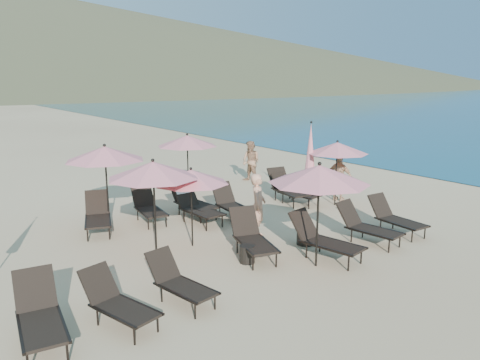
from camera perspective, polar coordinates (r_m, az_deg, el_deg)
ground at (r=11.88m, az=8.99°, el=-8.29°), size 800.00×800.00×0.00m
volcanic_headland at (r=321.15m, az=-22.69°, el=15.36°), size 690.00×690.00×55.00m
lounger_0 at (r=8.50m, az=-14.75°, el=-14.12°), size 0.99×1.67×0.90m
lounger_1 at (r=9.06m, az=-7.44°, el=-12.12°), size 0.85×1.61×0.88m
lounger_2 at (r=11.15m, az=1.46°, el=-6.90°), size 1.18×1.90×1.02m
lounger_3 at (r=11.19m, az=10.14°, el=-7.00°), size 1.01×1.89×1.03m
lounger_4 at (r=12.48m, az=15.16°, el=-5.33°), size 0.87×1.77×0.98m
lounger_5 at (r=13.47m, az=18.37°, el=-4.28°), size 0.73×1.70×0.96m
lounger_6 at (r=13.49m, az=-16.96°, el=-4.06°), size 1.21×1.87×1.00m
lounger_7 at (r=14.06m, az=-11.11°, el=-3.18°), size 0.86×1.74×0.96m
lounger_8 at (r=14.45m, az=-5.93°, el=-2.44°), size 0.83×1.86×1.04m
lounger_9 at (r=14.11m, az=-1.03°, el=-2.85°), size 0.82×1.77×0.98m
lounger_10 at (r=15.87m, az=6.59°, el=-1.23°), size 0.96×1.79×0.98m
lounger_11 at (r=16.06m, az=5.77°, el=-0.89°), size 1.02×1.95×1.07m
lounger_12 at (r=13.81m, az=-5.54°, el=-2.86°), size 0.81×1.89×1.15m
lounger_13 at (r=8.38m, az=-23.24°, el=-14.82°), size 0.87×1.80×0.99m
umbrella_open_0 at (r=11.07m, az=-10.54°, el=1.21°), size 2.16×2.16×2.33m
umbrella_open_1 at (r=11.50m, az=-5.99°, el=0.42°), size 1.88×1.88×2.02m
umbrella_open_2 at (r=15.59m, az=11.77°, el=3.85°), size 2.02×2.02×2.18m
umbrella_open_3 at (r=13.50m, az=-16.15°, el=3.11°), size 2.21×2.21×2.38m
umbrella_open_4 at (r=16.46m, az=-6.45°, el=4.76°), size 2.11×2.11×2.28m
umbrella_open_5 at (r=10.25m, az=9.63°, el=0.68°), size 2.22×2.22×2.39m
umbrella_closed_0 at (r=15.40m, az=8.58°, el=3.96°), size 0.33×0.33×2.80m
side_table_0 at (r=10.83m, az=0.88°, el=-9.02°), size 0.35×0.35×0.41m
side_table_1 at (r=12.07m, az=7.97°, el=-6.67°), size 0.44×0.44×0.49m
beachgoer_a at (r=12.35m, az=2.20°, el=-3.13°), size 0.73×0.74×1.72m
beachgoer_b at (r=19.01m, az=1.34°, el=2.26°), size 0.77×0.91×1.67m
beachgoer_c at (r=16.40m, az=12.03°, el=0.30°), size 0.68×1.03×1.63m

